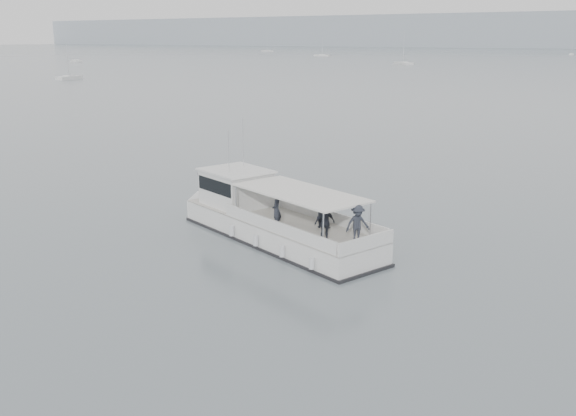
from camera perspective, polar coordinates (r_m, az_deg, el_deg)
The scene contains 3 objects.
ground at distance 24.66m, azimuth 0.40°, elevation -6.07°, with size 1400.00×1400.00×0.00m, color slate.
tour_boat at distance 29.37m, azimuth -2.14°, elevation -0.83°, with size 12.39×6.23×5.24m.
moored_fleet at distance 246.83m, azimuth 19.75°, elevation 12.15°, with size 446.37×335.30×11.28m.
Camera 1 is at (12.61, -19.25, 8.85)m, focal length 40.00 mm.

